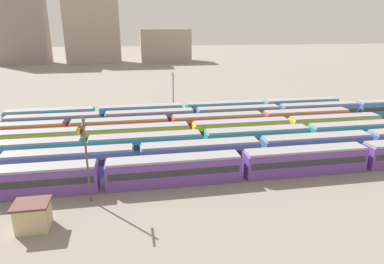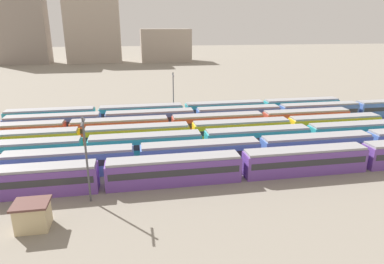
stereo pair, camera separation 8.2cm
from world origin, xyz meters
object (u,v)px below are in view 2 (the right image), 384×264
train_track_2 (308,136)px  catenary_pole_0 (86,157)px  train_track_0 (305,160)px  catenary_pole_1 (173,93)px  train_track_1 (368,143)px  train_track_4 (170,126)px  train_track_6 (184,112)px  train_track_5 (238,115)px  signal_hut (33,215)px  train_track_3 (191,133)px

train_track_2 → catenary_pole_0: 38.38m
train_track_0 → catenary_pole_1: size_ratio=9.06×
train_track_1 → catenary_pole_1: 40.96m
train_track_1 → catenary_pole_0: 44.61m
train_track_2 → train_track_4: bearing=155.9°
catenary_pole_0 → catenary_pole_1: size_ratio=1.02×
train_track_0 → train_track_6: bearing=112.2°
train_track_0 → catenary_pole_0: 29.95m
train_track_0 → train_track_5: size_ratio=1.00×
train_track_4 → catenary_pole_1: bearing=80.0°
train_track_0 → train_track_2: size_ratio=0.83×
train_track_6 → signal_hut: train_track_6 is taller
train_track_0 → train_track_1: 15.05m
train_track_4 → catenary_pole_0: bearing=-117.5°
train_track_2 → catenary_pole_1: (-20.89, 23.64, 3.81)m
catenary_pole_0 → train_track_3: bearing=50.2°
train_track_6 → catenary_pole_0: size_ratio=7.07×
train_track_5 → signal_hut: train_track_5 is taller
train_track_4 → train_track_6: (4.32, 10.40, 0.00)m
train_track_2 → train_track_6: bearing=132.3°
train_track_2 → signal_hut: 44.87m
train_track_1 → catenary_pole_1: (-28.83, 28.84, 3.81)m
signal_hut → train_track_0: bearing=12.9°
train_track_1 → train_track_3: 29.88m
train_track_4 → catenary_pole_0: (-12.48, -23.93, 3.94)m
train_track_1 → catenary_pole_0: size_ratio=10.64×
train_track_4 → train_track_6: 11.26m
train_track_3 → train_track_4: size_ratio=1.00×
train_track_0 → train_track_6: 33.70m
train_track_0 → train_track_5: 26.05m
train_track_4 → train_track_6: bearing=67.4°
catenary_pole_0 → signal_hut: bearing=-137.3°
train_track_0 → catenary_pole_1: (-14.71, 34.04, 3.81)m
train_track_1 → train_track_3: bearing=159.6°
train_track_2 → train_track_4: same height
train_track_5 → signal_hut: size_ratio=26.00×
train_track_3 → train_track_2: bearing=-14.5°
train_track_2 → catenary_pole_0: catenary_pole_0 is taller
train_track_4 → train_track_0: bearing=-50.7°
train_track_0 → train_track_6: same height
train_track_2 → catenary_pole_0: (-35.70, -13.53, 3.94)m
train_track_5 → catenary_pole_0: size_ratio=8.85×
train_track_1 → train_track_5: same height
train_track_0 → train_track_4: same height
train_track_4 → train_track_1: bearing=-26.6°
train_track_4 → signal_hut: bearing=-121.6°
train_track_2 → train_track_6: 28.11m
train_track_0 → train_track_1: (14.12, 5.20, 0.00)m
train_track_0 → train_track_4: bearing=129.3°
train_track_0 → signal_hut: (-34.76, -7.97, -0.35)m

